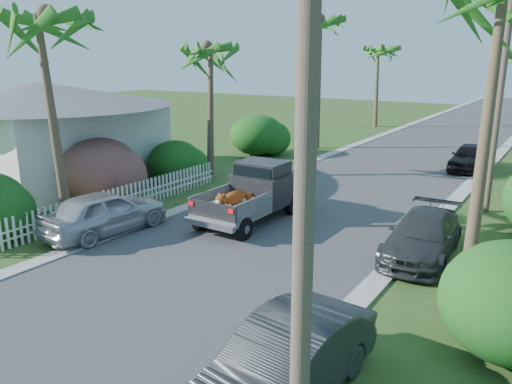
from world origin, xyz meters
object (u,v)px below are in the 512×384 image
Objects in this scene: palm_l_c at (321,20)px; utility_pole_a at (306,156)px; parked_car_rm at (422,236)px; palm_l_d at (379,48)px; parked_car_rf at (470,157)px; parked_car_ln at (105,212)px; parked_car_rn at (284,365)px; utility_pole_b at (500,89)px; palm_l_b at (209,47)px; pickup_truck at (258,191)px; palm_l_a at (42,16)px; house_left at (41,136)px.

palm_l_c is 26.86m from utility_pole_a.
parked_car_rm is 29.69m from palm_l_d.
parked_car_rf reaches higher than parked_car_rm.
parked_car_ln is 0.47× the size of palm_l_c.
utility_pole_b is (1.02, 13.61, 3.90)m from parked_car_rn.
utility_pole_a is (0.83, -9.15, 3.97)m from parked_car_rm.
palm_l_c is (0.80, 10.00, 1.77)m from palm_l_b.
parked_car_rn is 21.03m from parked_car_rf.
pickup_truck reaches higher than parked_car_ln.
palm_l_c is at bearing 89.40° from palm_l_a.
palm_l_a reaches higher than parked_car_rf.
utility_pole_b is (0.00, 15.00, 0.00)m from utility_pole_a.
parked_car_rn is 10.07m from parked_car_ln.
palm_l_d is (-11.08, 34.61, 5.74)m from parked_car_rn.
palm_l_d is 28.11m from house_left.
parked_car_rn is at bearing 126.25° from utility_pole_a.
palm_l_a is at bearing 164.85° from parked_car_rn.
palm_l_c is at bearing -80.73° from parked_car_ln.
parked_car_rm is at bearing -54.04° from palm_l_c.
parked_car_rm is 13.71m from palm_l_b.
palm_l_b is at bearing 131.53° from utility_pole_a.
utility_pole_b is at bearing -132.01° from parked_car_ln.
house_left is at bearing -103.54° from palm_l_d.
palm_l_b is (-2.18, 8.53, 5.41)m from parked_car_ln.
pickup_truck is 0.57× the size of utility_pole_b.
house_left is (-16.60, -13.40, 1.44)m from parked_car_rf.
utility_pole_b is at bearing -37.81° from palm_l_c.
pickup_truck is 16.59m from palm_l_c.
parked_car_rn is 36.79m from palm_l_d.
parked_car_rn is at bearing -47.93° from palm_l_b.
palm_l_c is at bearing 170.76° from parked_car_rf.
parked_car_rm is at bearing -67.22° from palm_l_d.
palm_l_d is at bearing -81.47° from parked_car_ln.
palm_l_d is (-0.30, 31.00, -0.49)m from palm_l_a.
utility_pole_b is at bearing 17.88° from house_left.
palm_l_a is (-9.80, -17.40, 6.25)m from parked_car_rf.
utility_pole_b is (0.83, 5.85, 3.97)m from parked_car_rm.
parked_car_rm is 0.48× the size of utility_pole_a.
parked_car_rm is 10.01m from utility_pole_a.
parked_car_ln reaches higher than parked_car_rf.
parked_car_rn is 0.99× the size of parked_car_ln.
utility_pole_a and utility_pole_b have the same top height.
parked_car_rf is 0.45× the size of utility_pole_b.
utility_pole_b is (18.60, 6.00, 2.48)m from house_left.
parked_car_ln reaches higher than parked_car_rn.
palm_l_c is at bearing 64.98° from house_left.
utility_pole_a is 15.00m from utility_pole_b.
parked_car_ln is 12.22m from utility_pole_a.
parked_car_rm is 13.30m from parked_car_rf.
utility_pole_b reaches higher than palm_l_d.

